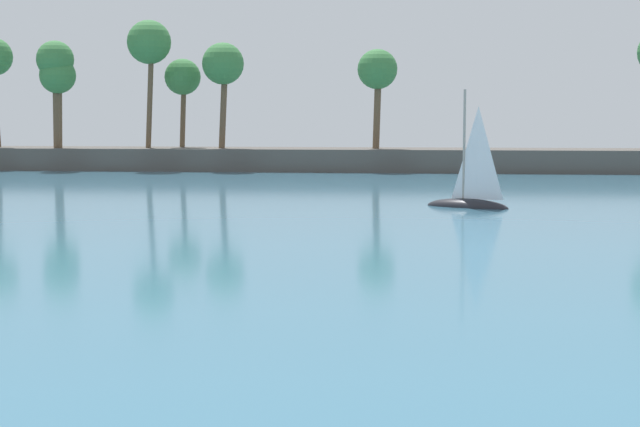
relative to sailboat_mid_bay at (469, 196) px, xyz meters
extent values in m
cube|color=#386B84|center=(-4.89, 16.91, -0.57)|extent=(220.00, 105.97, 0.06)
cube|color=#514C47|center=(-4.89, 29.90, 0.30)|extent=(90.20, 6.00, 1.80)
cylinder|color=brown|center=(-31.07, 28.42, 4.68)|extent=(0.60, 0.92, 6.98)
sphere|color=#38753D|center=(-31.07, 28.42, 8.16)|extent=(2.94, 2.94, 2.94)
cylinder|color=brown|center=(-21.59, 31.35, 4.03)|extent=(0.56, 0.72, 5.69)
sphere|color=#38753D|center=(-21.59, 31.35, 6.87)|extent=(2.91, 2.91, 2.91)
cylinder|color=brown|center=(-17.82, 29.20, 4.50)|extent=(0.75, 0.79, 6.63)
sphere|color=#38753D|center=(-17.82, 29.20, 7.80)|extent=(3.27, 3.27, 3.27)
cylinder|color=brown|center=(-23.77, 29.44, 5.36)|extent=(0.86, 0.52, 8.33)
sphere|color=#38753D|center=(-23.77, 29.44, 9.52)|extent=(3.45, 3.45, 3.45)
cylinder|color=brown|center=(-5.80, 29.60, 4.27)|extent=(0.69, 0.68, 6.15)
sphere|color=#38753D|center=(-5.80, 29.60, 7.33)|extent=(3.08, 3.08, 3.08)
cylinder|color=brown|center=(-30.92, 28.46, 4.05)|extent=(0.57, 0.89, 5.73)
sphere|color=#38753D|center=(-30.92, 28.46, 6.90)|extent=(2.86, 2.86, 2.86)
ellipsoid|color=black|center=(-0.08, 0.04, -0.54)|extent=(4.25, 2.90, 0.82)
cylinder|color=gray|center=(-0.27, 0.13, 2.45)|extent=(0.12, 0.12, 5.15)
pyramid|color=silver|center=(0.36, -0.18, 2.06)|extent=(1.72, 0.92, 4.38)
camera|label=1|loc=(-2.16, -46.91, 3.85)|focal=55.18mm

